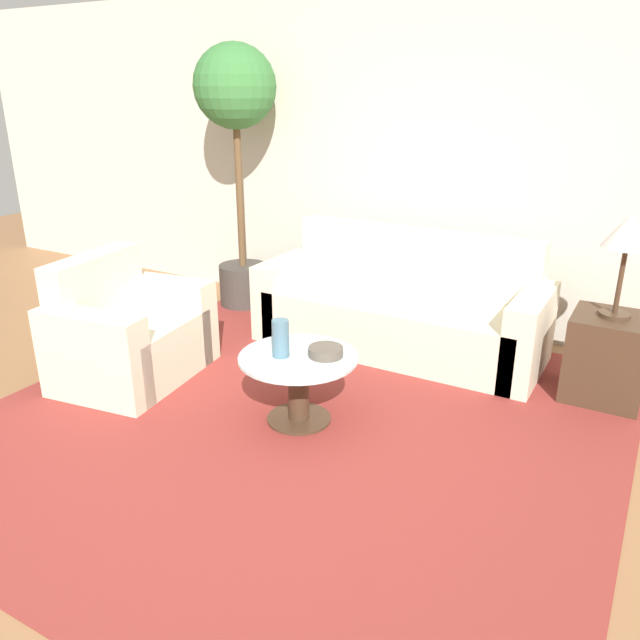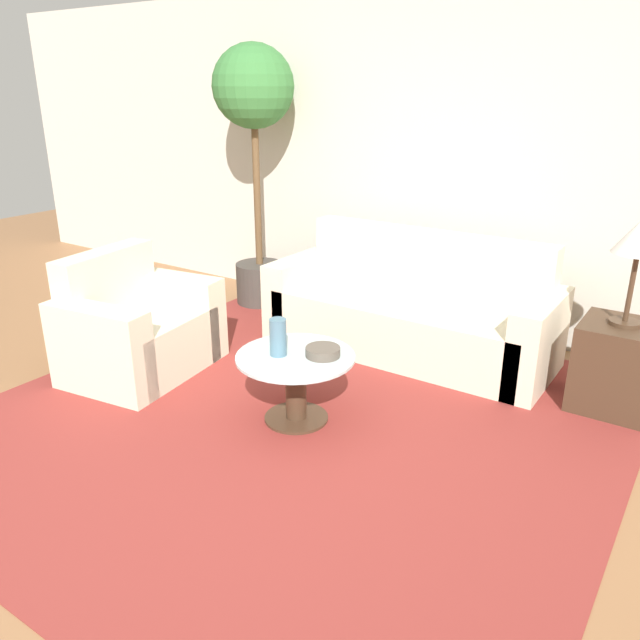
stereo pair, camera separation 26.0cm
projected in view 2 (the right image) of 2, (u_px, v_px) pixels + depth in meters
ground_plane at (190, 477)px, 3.14m from camera, size 14.00×14.00×0.00m
wall_back at (434, 161)px, 4.82m from camera, size 10.00×0.06×2.60m
rug at (296, 419)px, 3.68m from camera, size 3.53×3.54×0.01m
sofa_main at (412, 313)px, 4.59m from camera, size 2.09×0.78×0.85m
armchair at (135, 331)px, 4.25m from camera, size 0.85×1.06×0.82m
coffee_table at (296, 378)px, 3.59m from camera, size 0.68×0.68×0.41m
side_table at (617, 366)px, 3.74m from camera, size 0.46×0.46×0.54m
table_lamp at (640, 241)px, 3.47m from camera, size 0.29×0.29×0.63m
potted_plant at (255, 126)px, 5.14m from camera, size 0.67×0.67×2.18m
vase at (278, 337)px, 3.51m from camera, size 0.10×0.10×0.22m
bowl at (323, 352)px, 3.52m from camera, size 0.20×0.20×0.05m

